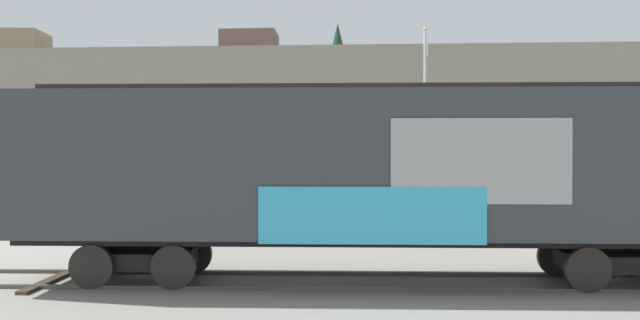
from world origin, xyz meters
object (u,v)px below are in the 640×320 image
(freight_car, at_px, (376,168))
(parked_car_red, at_px, (450,212))
(parked_car_silver, at_px, (261,212))
(flagpole, at_px, (425,98))

(freight_car, relative_size, parked_car_red, 3.72)
(freight_car, relative_size, parked_car_silver, 3.16)
(flagpole, bearing_deg, parked_car_silver, -142.42)
(flagpole, bearing_deg, parked_car_red, -88.62)
(flagpole, relative_size, parked_car_red, 1.93)
(parked_car_red, bearing_deg, freight_car, -113.90)
(flagpole, height_order, parked_car_red, flagpole)
(freight_car, height_order, parked_car_silver, freight_car)
(freight_car, xyz_separation_m, flagpole, (2.68, 11.16, 2.66))
(parked_car_silver, bearing_deg, flagpole, 37.58)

